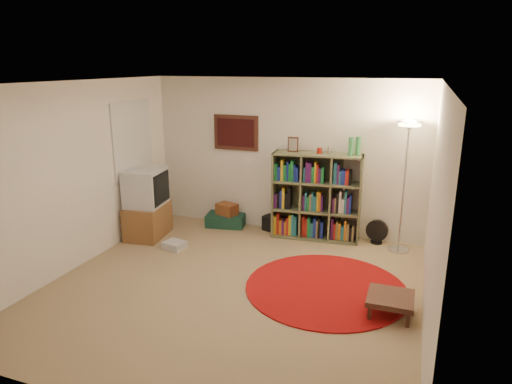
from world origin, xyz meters
TOP-DOWN VIEW (x-y plane):
  - room at (-0.05, 0.05)m, footprint 4.54×4.54m
  - bookshelf at (0.56, 2.05)m, footprint 1.41×0.51m
  - floor_lamp at (1.88, 1.95)m, footprint 0.39×0.39m
  - floor_fan at (1.54, 2.12)m, footprint 0.34×0.20m
  - tv_stand at (-1.97, 1.18)m, footprint 0.62×0.82m
  - dvd_box at (-1.32, 0.88)m, footprint 0.35×0.31m
  - suitcase at (-0.99, 2.07)m, footprint 0.71×0.52m
  - wicker_basket at (-0.96, 2.05)m, footprint 0.39×0.33m
  - duffel_bag at (-0.11, 2.14)m, footprint 0.44×0.40m
  - red_rug at (1.11, 0.39)m, footprint 2.01×2.01m
  - side_table at (1.90, 0.03)m, footprint 0.50×0.50m

SIDE VIEW (x-z plane):
  - red_rug at x=1.11m, z-range 0.00..0.02m
  - dvd_box at x=-1.32m, z-range 0.00..0.10m
  - suitcase at x=-0.99m, z-range 0.00..0.21m
  - duffel_bag at x=-0.11m, z-range 0.00..0.25m
  - side_table at x=1.90m, z-range 0.08..0.31m
  - floor_fan at x=1.54m, z-range 0.00..0.39m
  - wicker_basket at x=-0.96m, z-range 0.21..0.40m
  - tv_stand at x=-1.97m, z-range -0.02..1.09m
  - bookshelf at x=0.56m, z-range -0.16..1.49m
  - room at x=-0.05m, z-range -0.01..2.53m
  - floor_lamp at x=1.88m, z-range 0.64..2.59m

